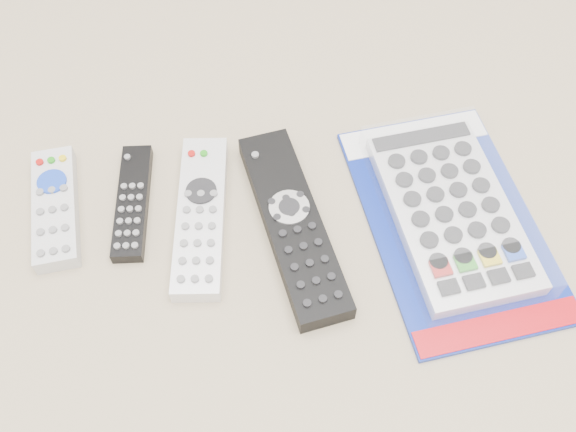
{
  "coord_description": "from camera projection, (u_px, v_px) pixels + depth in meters",
  "views": [
    {
      "loc": [
        -0.01,
        -0.41,
        0.63
      ],
      "look_at": [
        0.02,
        -0.01,
        0.01
      ],
      "focal_mm": 40.0,
      "sensor_mm": 36.0,
      "label": 1
    }
  ],
  "objects": [
    {
      "name": "remote_small_grey",
      "position": [
        55.0,
        207.0,
        0.75
      ],
      "size": [
        0.07,
        0.17,
        0.02
      ],
      "rotation": [
        0.0,
        0.0,
        0.13
      ],
      "color": "#B8B8BB",
      "rests_on": "ground"
    },
    {
      "name": "remote_slim_black",
      "position": [
        133.0,
        202.0,
        0.75
      ],
      "size": [
        0.04,
        0.16,
        0.02
      ],
      "rotation": [
        0.0,
        0.0,
        -0.04
      ],
      "color": "black",
      "rests_on": "ground"
    },
    {
      "name": "remote_silver_dvd",
      "position": [
        201.0,
        215.0,
        0.74
      ],
      "size": [
        0.07,
        0.22,
        0.02
      ],
      "rotation": [
        0.0,
        0.0,
        -0.07
      ],
      "color": "silver",
      "rests_on": "ground"
    },
    {
      "name": "remote_large_black",
      "position": [
        293.0,
        224.0,
        0.73
      ],
      "size": [
        0.11,
        0.26,
        0.03
      ],
      "rotation": [
        0.0,
        0.0,
        0.2
      ],
      "color": "black",
      "rests_on": "ground"
    },
    {
      "name": "jumbo_remote_packaged",
      "position": [
        452.0,
        210.0,
        0.74
      ],
      "size": [
        0.23,
        0.33,
        0.04
      ],
      "rotation": [
        0.0,
        0.0,
        0.14
      ],
      "color": "navy",
      "rests_on": "ground"
    }
  ]
}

